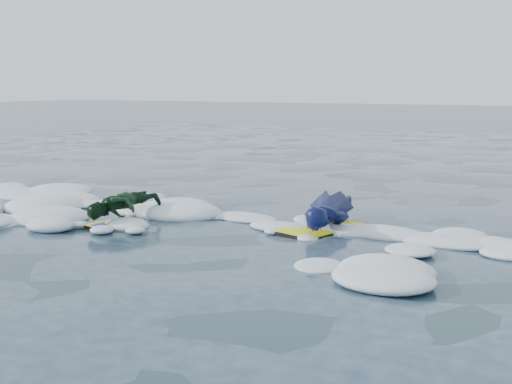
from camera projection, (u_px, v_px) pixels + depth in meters
The scene contains 4 objects.
ground at pixel (152, 240), 8.09m from camera, with size 120.00×120.00×0.00m, color #152634.
foam_band at pixel (198, 225), 8.98m from camera, with size 12.00×3.10×0.30m, color white, non-canonical shape.
prone_woman_unit at pixel (328, 213), 8.65m from camera, with size 1.02×1.86×0.46m.
prone_child_unit at pixel (123, 208), 9.04m from camera, with size 0.75×1.22×0.44m.
Camera 1 is at (5.00, -6.24, 1.93)m, focal length 45.00 mm.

